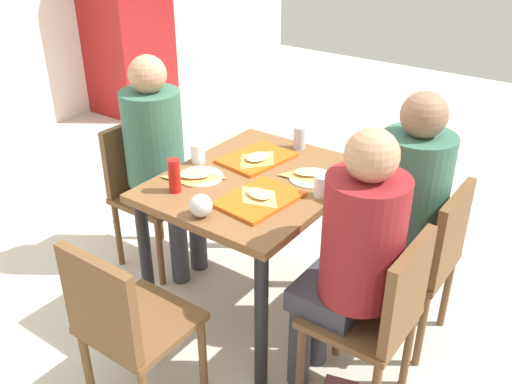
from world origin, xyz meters
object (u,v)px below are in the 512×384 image
at_px(paper_plate_near_edge, 312,178).
at_px(plastic_cup_a, 198,153).
at_px(chair_left_end, 124,322).
at_px(chair_far_side, 145,184).
at_px(pizza_slice_a, 259,195).
at_px(paper_plate_center, 200,177).
at_px(drink_fridge, 126,14).
at_px(main_table, 256,199).
at_px(pizza_slice_b, 257,158).
at_px(pizza_slice_d, 311,173).
at_px(foil_bundle, 201,206).
at_px(person_in_brown_jacket, 403,200).
at_px(soda_can, 300,138).
at_px(condiment_bottle, 174,176).
at_px(chair_near_right, 426,255).
at_px(person_far_side, 159,150).
at_px(person_in_red, 353,250).
at_px(tray_red_near, 259,199).
at_px(tray_red_far, 257,158).
at_px(chair_near_left, 380,313).
at_px(pizza_slice_c, 193,175).
at_px(plastic_cup_b, 321,186).

xyz_separation_m(paper_plate_near_edge, plastic_cup_a, (-0.18, 0.57, 0.05)).
height_order(chair_left_end, plastic_cup_a, plastic_cup_a).
relative_size(chair_far_side, pizza_slice_a, 3.99).
distance_m(paper_plate_center, drink_fridge, 3.29).
height_order(main_table, chair_far_side, chair_far_side).
xyz_separation_m(pizza_slice_b, pizza_slice_d, (0.02, -0.30, -0.01)).
relative_size(pizza_slice_b, foil_bundle, 1.98).
distance_m(person_in_brown_jacket, plastic_cup_a, 1.03).
relative_size(main_table, chair_left_end, 1.19).
xyz_separation_m(paper_plate_near_edge, drink_fridge, (1.67, 3.07, 0.18)).
distance_m(main_table, soda_can, 0.46).
xyz_separation_m(main_table, condiment_bottle, (-0.33, 0.22, 0.19)).
bearing_deg(pizza_slice_d, chair_far_side, 99.51).
bearing_deg(chair_near_right, pizza_slice_a, 122.78).
bearing_deg(paper_plate_center, main_table, -55.92).
bearing_deg(person_far_side, person_in_red, -100.94).
height_order(tray_red_near, pizza_slice_a, pizza_slice_a).
bearing_deg(pizza_slice_b, chair_near_right, -83.42).
height_order(person_in_brown_jacket, person_far_side, same).
xyz_separation_m(person_in_red, tray_red_far, (0.43, 0.77, 0.03)).
distance_m(chair_near_right, person_far_side, 1.48).
relative_size(person_far_side, pizza_slice_b, 6.33).
xyz_separation_m(person_in_red, soda_can, (0.68, 0.67, 0.08)).
relative_size(chair_near_left, paper_plate_center, 3.84).
distance_m(pizza_slice_c, pizza_slice_d, 0.56).
bearing_deg(pizza_slice_c, person_in_brown_jacket, -64.15).
bearing_deg(condiment_bottle, plastic_cup_a, 21.96).
bearing_deg(person_far_side, pizza_slice_a, -102.12).
relative_size(chair_far_side, drink_fridge, 0.44).
bearing_deg(person_in_brown_jacket, paper_plate_near_edge, 103.24).
relative_size(person_far_side, tray_red_far, 3.49).
height_order(chair_far_side, drink_fridge, drink_fridge).
bearing_deg(pizza_slice_a, person_in_red, -99.11).
xyz_separation_m(person_in_brown_jacket, pizza_slice_b, (-0.10, 0.75, 0.05)).
bearing_deg(drink_fridge, chair_near_left, -119.71).
height_order(chair_far_side, paper_plate_center, chair_far_side).
distance_m(pizza_slice_d, plastic_cup_b, 0.20).
distance_m(chair_left_end, person_in_red, 0.94).
xyz_separation_m(chair_near_left, plastic_cup_b, (0.28, 0.44, 0.32)).
height_order(person_in_red, pizza_slice_a, person_in_red).
distance_m(condiment_bottle, foil_bundle, 0.26).
distance_m(chair_left_end, person_in_brown_jacket, 1.33).
xyz_separation_m(person_far_side, foil_bundle, (-0.43, -0.67, 0.07)).
height_order(chair_near_left, plastic_cup_b, plastic_cup_b).
height_order(person_far_side, pizza_slice_b, person_far_side).
bearing_deg(condiment_bottle, pizza_slice_c, 7.16).
relative_size(chair_left_end, person_in_brown_jacket, 0.67).
relative_size(person_in_red, person_in_brown_jacket, 1.00).
distance_m(chair_near_left, drink_fridge, 4.21).
distance_m(pizza_slice_a, pizza_slice_d, 0.34).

